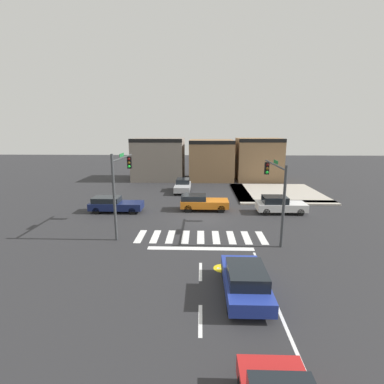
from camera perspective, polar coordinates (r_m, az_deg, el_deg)
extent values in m
plane|color=#2B2B2D|center=(24.71, 1.76, -5.14)|extent=(120.00, 120.00, 0.00)
cube|color=silver|center=(20.91, -10.22, -8.67)|extent=(0.50, 2.52, 0.01)
cube|color=silver|center=(20.72, -7.29, -8.77)|extent=(0.50, 2.52, 0.01)
cube|color=silver|center=(20.58, -4.31, -8.85)|extent=(0.50, 2.52, 0.01)
cube|color=silver|center=(20.50, -1.29, -8.91)|extent=(0.50, 2.52, 0.01)
cube|color=silver|center=(20.47, 1.74, -8.94)|extent=(0.50, 2.52, 0.01)
cube|color=silver|center=(20.50, 4.78, -8.95)|extent=(0.50, 2.52, 0.01)
cube|color=silver|center=(20.58, 7.80, -8.93)|extent=(0.50, 2.52, 0.01)
cube|color=silver|center=(20.72, 10.78, -8.89)|extent=(0.50, 2.52, 0.01)
cube|color=silver|center=(20.92, 13.71, -8.83)|extent=(0.50, 2.52, 0.01)
cube|color=white|center=(18.62, 1.73, -11.18)|extent=(6.80, 0.50, 0.01)
cube|color=white|center=(15.92, 1.71, -15.52)|extent=(0.16, 2.00, 0.01)
cube|color=white|center=(12.53, 1.67, -24.13)|extent=(0.16, 2.00, 0.01)
cube|color=white|center=(11.13, 21.79, -30.70)|extent=(0.14, 18.00, 0.01)
cylinder|color=yellow|center=(16.31, 6.09, -14.86)|extent=(1.00, 1.00, 0.01)
cylinder|color=white|center=(16.29, 5.27, -14.86)|extent=(0.16, 0.16, 0.00)
cylinder|color=white|center=(16.33, 6.90, -14.84)|extent=(0.16, 0.16, 0.00)
cube|color=white|center=(16.31, 6.09, -14.85)|extent=(0.45, 0.04, 0.00)
cube|color=#B2AA9E|center=(31.03, 18.65, -1.99)|extent=(10.00, 1.60, 0.15)
cube|color=#B2AA9E|center=(34.70, 9.74, -0.03)|extent=(1.60, 10.00, 0.15)
cube|color=#B2AA9E|center=(35.53, 16.46, -0.07)|extent=(10.00, 10.00, 0.15)
cube|color=gray|center=(43.58, -6.57, 6.58)|extent=(7.36, 6.68, 6.13)
cube|color=black|center=(40.29, -7.32, 10.10)|extent=(7.36, 0.50, 0.50)
cube|color=#93704C|center=(43.14, 3.81, 6.41)|extent=(6.35, 6.64, 5.89)
cube|color=black|center=(39.83, 4.02, 9.80)|extent=(6.35, 0.50, 0.50)
cube|color=#93704C|center=(43.18, 13.09, 6.30)|extent=(6.32, 5.14, 6.16)
cube|color=black|center=(40.67, 13.93, 9.90)|extent=(6.32, 0.50, 0.50)
cylinder|color=#383A3D|center=(18.88, 17.76, -2.91)|extent=(0.18, 0.18, 5.32)
cylinder|color=#383A3D|center=(21.10, 16.13, 5.25)|extent=(0.12, 5.60, 0.12)
cube|color=black|center=(23.43, 14.67, 4.59)|extent=(0.32, 0.32, 0.95)
sphere|color=#470A0A|center=(23.23, 14.80, 5.25)|extent=(0.22, 0.22, 0.22)
sphere|color=#4C330C|center=(23.26, 14.76, 4.53)|extent=(0.22, 0.22, 0.22)
sphere|color=#1ED833|center=(23.30, 14.72, 3.81)|extent=(0.22, 0.22, 0.22)
cube|color=#197233|center=(20.81, 16.36, 5.75)|extent=(0.03, 1.10, 0.24)
cylinder|color=#383A3D|center=(19.75, -15.22, -1.23)|extent=(0.18, 0.18, 5.89)
cylinder|color=#383A3D|center=(21.81, -13.62, 6.66)|extent=(0.12, 5.20, 0.12)
cube|color=black|center=(23.70, -12.35, 5.75)|extent=(0.32, 0.32, 0.95)
sphere|color=#470A0A|center=(23.50, -12.48, 6.42)|extent=(0.22, 0.22, 0.22)
sphere|color=#4C330C|center=(23.53, -12.45, 5.71)|extent=(0.22, 0.22, 0.22)
sphere|color=#1ED833|center=(23.57, -12.41, 4.99)|extent=(0.22, 0.22, 0.22)
cube|color=#197233|center=(21.55, -13.83, 7.17)|extent=(0.03, 1.10, 0.24)
cube|color=white|center=(27.15, 17.29, -2.74)|extent=(4.36, 1.92, 0.66)
cube|color=black|center=(26.85, 16.18, -1.45)|extent=(2.13, 1.69, 0.59)
cylinder|color=black|center=(28.44, 19.69, -2.85)|extent=(0.64, 0.22, 0.64)
cylinder|color=black|center=(26.89, 20.78, -3.80)|extent=(0.64, 0.22, 0.64)
cylinder|color=black|center=(27.67, 13.83, -2.89)|extent=(0.64, 0.22, 0.64)
cylinder|color=black|center=(26.08, 14.59, -3.87)|extent=(0.64, 0.22, 0.64)
cube|color=orange|center=(26.83, 2.51, -2.28)|extent=(4.43, 1.95, 0.67)
cube|color=black|center=(26.70, 0.34, -1.07)|extent=(2.27, 1.71, 0.49)
cylinder|color=black|center=(27.80, 5.59, -2.44)|extent=(0.70, 0.22, 0.70)
cylinder|color=black|center=(26.14, 5.83, -3.41)|extent=(0.70, 0.22, 0.70)
cylinder|color=black|center=(27.77, -0.62, -2.40)|extent=(0.70, 0.22, 0.70)
cylinder|color=black|center=(26.10, -0.78, -3.37)|extent=(0.70, 0.22, 0.70)
cube|color=#23389E|center=(14.00, 10.49, -17.21)|extent=(1.89, 4.45, 0.59)
cube|color=black|center=(13.43, 10.81, -15.75)|extent=(1.67, 2.25, 0.57)
cylinder|color=black|center=(15.35, 6.39, -15.37)|extent=(0.22, 0.64, 0.64)
cylinder|color=black|center=(15.57, 12.76, -15.19)|extent=(0.22, 0.64, 0.64)
cylinder|color=black|center=(12.76, 7.52, -21.71)|extent=(0.22, 0.64, 0.64)
cylinder|color=black|center=(13.03, 15.40, -21.30)|extent=(0.22, 0.64, 0.64)
cube|color=#141E4C|center=(27.16, -14.79, -2.63)|extent=(4.75, 1.82, 0.63)
cube|color=black|center=(27.29, -16.63, -1.45)|extent=(2.39, 1.60, 0.49)
cylinder|color=black|center=(27.57, -11.06, -2.83)|extent=(0.62, 0.22, 0.62)
cylinder|color=black|center=(26.07, -11.83, -3.75)|extent=(0.62, 0.22, 0.62)
cylinder|color=black|center=(28.46, -17.43, -2.70)|extent=(0.62, 0.22, 0.62)
cylinder|color=black|center=(27.01, -18.52, -3.58)|extent=(0.62, 0.22, 0.62)
cube|color=#B7BABF|center=(34.54, -1.86, 1.02)|extent=(1.82, 4.46, 0.65)
cube|color=black|center=(35.20, -1.78, 2.22)|extent=(1.60, 2.20, 0.54)
cylinder|color=black|center=(33.08, -0.63, -0.01)|extent=(0.22, 0.66, 0.66)
cylinder|color=black|center=(33.18, -3.40, 0.01)|extent=(0.22, 0.66, 0.66)
cylinder|color=black|center=(36.04, -0.43, 1.03)|extent=(0.22, 0.66, 0.66)
cylinder|color=black|center=(36.13, -2.97, 1.05)|extent=(0.22, 0.66, 0.66)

